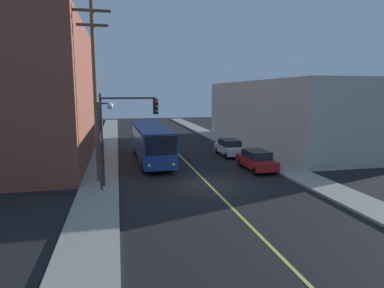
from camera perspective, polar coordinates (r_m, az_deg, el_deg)
ground_plane at (r=22.79m, az=2.90°, el=-6.97°), size 120.00×120.00×0.00m
sidewalk_left at (r=31.74m, az=-14.83°, el=-2.58°), size 2.50×90.00×0.15m
sidewalk_right at (r=34.34m, az=10.12°, el=-1.56°), size 2.50×90.00×0.15m
lane_stripe_center at (r=37.12m, az=-3.30°, el=-0.77°), size 0.16×60.00×0.01m
building_left_brick at (r=32.58m, az=-26.35°, el=7.57°), size 10.00×19.42×11.98m
building_right_warehouse at (r=41.91m, az=16.58°, el=5.13°), size 12.00×27.32×7.48m
city_bus at (r=30.28m, az=-7.06°, el=0.46°), size 2.84×12.21×3.20m
parked_car_red at (r=27.14m, az=11.03°, el=-2.71°), size 1.91×4.45×1.62m
parked_car_white at (r=32.94m, az=6.46°, el=-0.57°), size 1.84×4.41×1.62m
utility_pole_near at (r=23.26m, az=-16.35°, el=9.51°), size 2.40×0.28×11.87m
traffic_signal_left_corner at (r=21.99m, az=-11.32°, el=3.71°), size 3.75×0.48×6.00m
street_lamp_left at (r=21.15m, az=-15.05°, el=1.85°), size 0.98×0.40×5.50m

